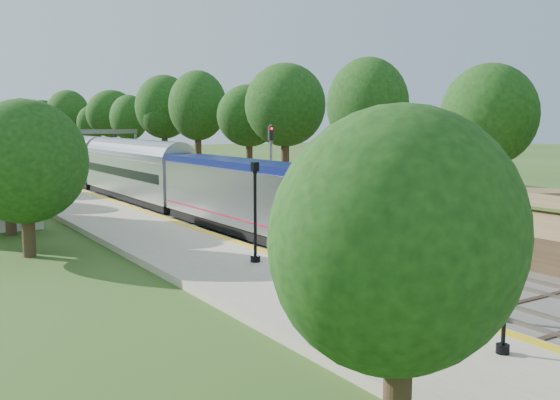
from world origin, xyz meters
TOP-DOWN VIEW (x-y plane):
  - ground at (0.00, 0.00)m, footprint 320.00×320.00m
  - trackbed at (2.00, 60.00)m, footprint 9.50×170.00m
  - platform at (-5.20, 16.00)m, footprint 6.40×68.00m
  - yellow_stripe at (-2.35, 16.00)m, footprint 0.55×68.00m
  - embankment at (10.35, 60.00)m, footprint 10.64×170.00m
  - signal_gantry at (2.47, 54.99)m, footprint 8.40×0.38m
  - trees_behind_platform at (-11.17, 20.67)m, footprint 7.82×53.32m
  - train at (0.00, 78.07)m, footprint 3.01×141.13m
  - lamppost_mid at (-3.96, -4.53)m, footprint 0.39×0.39m
  - lamppost_far at (-3.97, 9.63)m, footprint 0.47×0.47m
  - signal_platform at (-2.90, 0.51)m, footprint 0.34×0.27m
  - signal_farside at (6.20, 24.58)m, footprint 0.37×0.29m

SIDE VIEW (x-z plane):
  - ground at x=0.00m, z-range 0.00..0.00m
  - trackbed at x=2.00m, z-range -0.07..0.21m
  - platform at x=-5.20m, z-range 0.00..0.38m
  - yellow_stripe at x=-2.35m, z-range 0.38..0.39m
  - embankment at x=10.35m, z-range -3.89..7.80m
  - lamppost_mid at x=-3.96m, z-range 0.17..4.16m
  - train at x=0.00m, z-range 0.05..4.47m
  - lamppost_far at x=-3.97m, z-range 0.12..4.92m
  - signal_platform at x=-2.90m, z-range 1.05..6.88m
  - signal_farside at x=6.20m, z-range 0.87..7.60m
  - trees_behind_platform at x=-11.17m, z-range 0.93..8.14m
  - signal_gantry at x=2.47m, z-range 1.72..7.92m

